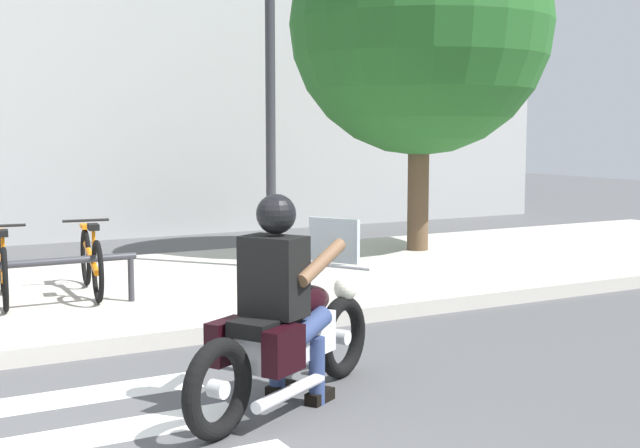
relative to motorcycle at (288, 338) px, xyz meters
name	(u,v)px	position (x,y,z in m)	size (l,w,h in m)	color
crosswalk_stripe_3	(15,448)	(-1.75, 0.05, -0.45)	(2.80, 0.40, 0.01)	white
motorcycle	(288,338)	(0.00, 0.00, 0.00)	(1.87, 1.16, 1.20)	black
rider	(281,286)	(-0.07, -0.04, 0.36)	(0.77, 0.72, 1.43)	black
bicycle_2	(3,268)	(-1.24, 3.74, 0.04)	(0.48, 1.60, 0.73)	black
bicycle_3	(91,261)	(-0.38, 3.74, 0.04)	(0.48, 1.61, 0.75)	black
street_lamp	(270,69)	(1.97, 4.39, 2.10)	(0.28, 0.28, 4.21)	#2D2D33
tree_near_rack	(420,24)	(4.43, 4.79, 2.80)	(3.59, 3.59, 5.06)	brown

